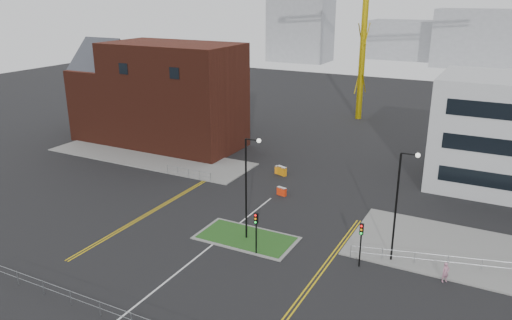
# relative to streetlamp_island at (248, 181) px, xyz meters

# --- Properties ---
(ground) EXTENTS (200.00, 200.00, 0.00)m
(ground) POSITION_rel_streetlamp_island_xyz_m (-2.22, -8.00, -5.41)
(ground) COLOR black
(ground) RESTS_ON ground
(pavement_left) EXTENTS (28.00, 8.00, 0.12)m
(pavement_left) POSITION_rel_streetlamp_island_xyz_m (-22.22, 14.00, -5.35)
(pavement_left) COLOR slate
(pavement_left) RESTS_ON ground
(pavement_right) EXTENTS (24.00, 10.00, 0.12)m
(pavement_right) POSITION_rel_streetlamp_island_xyz_m (19.78, 6.00, -5.35)
(pavement_right) COLOR slate
(pavement_right) RESTS_ON ground
(island_kerb) EXTENTS (8.60, 4.60, 0.08)m
(island_kerb) POSITION_rel_streetlamp_island_xyz_m (-0.22, 0.00, -5.37)
(island_kerb) COLOR slate
(island_kerb) RESTS_ON ground
(grass_island) EXTENTS (8.00, 4.00, 0.12)m
(grass_island) POSITION_rel_streetlamp_island_xyz_m (-0.22, 0.00, -5.35)
(grass_island) COLOR #20511B
(grass_island) RESTS_ON ground
(brick_building) EXTENTS (24.20, 10.07, 14.24)m
(brick_building) POSITION_rel_streetlamp_island_xyz_m (-25.19, 20.00, 1.44)
(brick_building) COLOR #461B11
(brick_building) RESTS_ON ground
(streetlamp_island) EXTENTS (1.46, 0.36, 9.18)m
(streetlamp_island) POSITION_rel_streetlamp_island_xyz_m (0.00, 0.00, 0.00)
(streetlamp_island) COLOR black
(streetlamp_island) RESTS_ON ground
(streetlamp_right_near) EXTENTS (1.46, 0.36, 9.18)m
(streetlamp_right_near) POSITION_rel_streetlamp_island_xyz_m (12.00, 2.00, 0.00)
(streetlamp_right_near) COLOR black
(streetlamp_right_near) RESTS_ON ground
(traffic_light_island) EXTENTS (0.28, 0.33, 3.65)m
(traffic_light_island) POSITION_rel_streetlamp_island_xyz_m (1.78, -2.02, -2.85)
(traffic_light_island) COLOR black
(traffic_light_island) RESTS_ON ground
(traffic_light_right) EXTENTS (0.28, 0.33, 3.65)m
(traffic_light_right) POSITION_rel_streetlamp_island_xyz_m (9.78, -0.02, -2.85)
(traffic_light_right) COLOR black
(traffic_light_right) RESTS_ON ground
(railing_front) EXTENTS (24.05, 0.05, 1.10)m
(railing_front) POSITION_rel_streetlamp_island_xyz_m (-2.22, -14.00, -4.63)
(railing_front) COLOR gray
(railing_front) RESTS_ON ground
(railing_left) EXTENTS (6.05, 0.05, 1.10)m
(railing_left) POSITION_rel_streetlamp_island_xyz_m (-13.22, 10.00, -4.67)
(railing_left) COLOR gray
(railing_left) RESTS_ON ground
(railing_right) EXTENTS (19.05, 5.05, 1.10)m
(railing_right) POSITION_rel_streetlamp_island_xyz_m (18.28, 3.50, -4.63)
(railing_right) COLOR gray
(railing_right) RESTS_ON ground
(centre_line) EXTENTS (0.15, 30.00, 0.01)m
(centre_line) POSITION_rel_streetlamp_island_xyz_m (-2.22, -6.00, -5.41)
(centre_line) COLOR silver
(centre_line) RESTS_ON ground
(yellow_left_a) EXTENTS (0.12, 24.00, 0.01)m
(yellow_left_a) POSITION_rel_streetlamp_island_xyz_m (-11.22, 2.00, -5.41)
(yellow_left_a) COLOR gold
(yellow_left_a) RESTS_ON ground
(yellow_left_b) EXTENTS (0.12, 24.00, 0.01)m
(yellow_left_b) POSITION_rel_streetlamp_island_xyz_m (-10.92, 2.00, -5.41)
(yellow_left_b) COLOR gold
(yellow_left_b) RESTS_ON ground
(yellow_right_a) EXTENTS (0.12, 20.00, 0.01)m
(yellow_right_a) POSITION_rel_streetlamp_island_xyz_m (7.28, -2.00, -5.41)
(yellow_right_a) COLOR gold
(yellow_right_a) RESTS_ON ground
(yellow_right_b) EXTENTS (0.12, 20.00, 0.01)m
(yellow_right_b) POSITION_rel_streetlamp_island_xyz_m (7.58, -2.00, -5.41)
(yellow_right_b) COLOR gold
(yellow_right_b) RESTS_ON ground
(skyline_a) EXTENTS (18.00, 12.00, 22.00)m
(skyline_a) POSITION_rel_streetlamp_island_xyz_m (-42.22, 112.00, 5.59)
(skyline_a) COLOR gray
(skyline_a) RESTS_ON ground
(skyline_b) EXTENTS (24.00, 12.00, 16.00)m
(skyline_b) POSITION_rel_streetlamp_island_xyz_m (7.78, 122.00, 2.59)
(skyline_b) COLOR gray
(skyline_b) RESTS_ON ground
(skyline_d) EXTENTS (30.00, 12.00, 12.00)m
(skyline_d) POSITION_rel_streetlamp_island_xyz_m (-10.22, 132.00, 0.59)
(skyline_d) COLOR gray
(skyline_d) RESTS_ON ground
(pedestrian) EXTENTS (0.67, 0.66, 1.56)m
(pedestrian) POSITION_rel_streetlamp_island_xyz_m (16.00, 0.77, -4.63)
(pedestrian) COLOR #BF7B95
(pedestrian) RESTS_ON ground
(barrier_left) EXTENTS (1.32, 0.87, 1.06)m
(barrier_left) POSITION_rel_streetlamp_island_xyz_m (-4.14, 15.83, -4.84)
(barrier_left) COLOR orange
(barrier_left) RESTS_ON ground
(barrier_mid) EXTENTS (1.17, 0.55, 0.94)m
(barrier_mid) POSITION_rel_streetlamp_island_xyz_m (-4.50, 16.00, -4.90)
(barrier_mid) COLOR orange
(barrier_mid) RESTS_ON ground
(barrier_right) EXTENTS (1.11, 0.58, 0.89)m
(barrier_right) POSITION_rel_streetlamp_island_xyz_m (-1.58, 10.25, -4.93)
(barrier_right) COLOR red
(barrier_right) RESTS_ON ground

